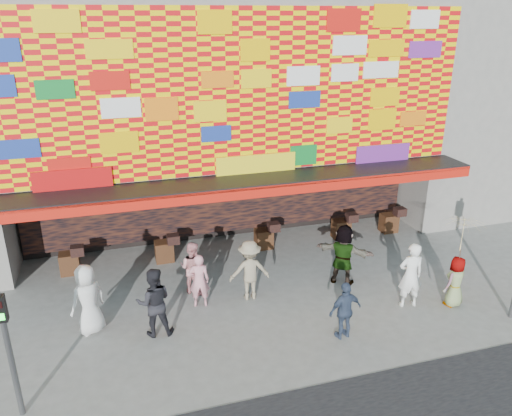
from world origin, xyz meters
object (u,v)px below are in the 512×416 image
at_px(ped_c, 154,302).
at_px(ped_b, 199,281).
at_px(ped_d, 250,270).
at_px(parasol, 463,235).
at_px(ped_a, 88,299).
at_px(ped_f, 343,255).
at_px(ped_h, 411,275).
at_px(ped_e, 345,310).
at_px(signal_left, 7,339).
at_px(ped_g, 456,282).
at_px(ped_i, 192,267).

bearing_deg(ped_c, ped_b, -137.68).
bearing_deg(ped_d, parasol, 163.94).
bearing_deg(ped_a, ped_f, 152.19).
bearing_deg(ped_f, ped_a, 43.24).
xyz_separation_m(ped_c, ped_h, (7.02, -0.69, 0.03)).
bearing_deg(ped_e, signal_left, -4.83).
distance_m(signal_left, ped_c, 3.73).
height_order(ped_f, ped_h, ped_h).
distance_m(signal_left, parasol, 11.30).
relative_size(ped_e, ped_g, 1.05).
height_order(ped_i, parasol, parasol).
height_order(ped_g, ped_h, ped_h).
bearing_deg(ped_i, ped_e, 168.51).
bearing_deg(ped_e, ped_g, 178.98).
bearing_deg(ped_c, ped_g, 178.41).
xyz_separation_m(signal_left, ped_c, (2.99, 2.03, -0.92)).
relative_size(ped_a, parasol, 0.98).
height_order(ped_c, ped_g, ped_c).
relative_size(signal_left, ped_f, 1.56).
relative_size(ped_c, parasol, 0.96).
distance_m(ped_a, ped_b, 2.99).
relative_size(ped_e, ped_h, 0.81).
height_order(ped_a, ped_i, ped_a).
bearing_deg(ped_d, ped_f, -174.89).
height_order(ped_e, parasol, parasol).
height_order(ped_a, ped_e, ped_a).
bearing_deg(ped_h, ped_d, -14.72).
relative_size(ped_c, ped_f, 0.98).
bearing_deg(signal_left, ped_i, 42.02).
height_order(ped_c, ped_h, ped_h).
distance_m(ped_d, ped_e, 3.10).
distance_m(ped_a, ped_h, 8.72).
distance_m(ped_b, ped_h, 5.92).
distance_m(signal_left, ped_i, 5.85).
bearing_deg(ped_i, ped_h, -169.86).
height_order(signal_left, ped_e, signal_left).
xyz_separation_m(ped_f, parasol, (2.48, -2.07, 1.24)).
bearing_deg(ped_d, ped_b, 4.08).
distance_m(ped_c, ped_f, 5.88).
xyz_separation_m(signal_left, ped_e, (7.59, 0.50, -1.07)).
bearing_deg(ped_e, ped_h, -169.44).
bearing_deg(parasol, signal_left, -174.97).
relative_size(ped_e, parasol, 0.81).
xyz_separation_m(ped_b, ped_g, (6.92, -2.05, -0.05)).
bearing_deg(ped_e, parasol, 178.98).
bearing_deg(ped_b, signal_left, 43.43).
relative_size(ped_a, ped_h, 0.99).
relative_size(ped_b, ped_f, 0.83).
height_order(ped_a, ped_c, ped_a).
xyz_separation_m(ped_a, ped_g, (9.88, -1.63, -0.21)).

